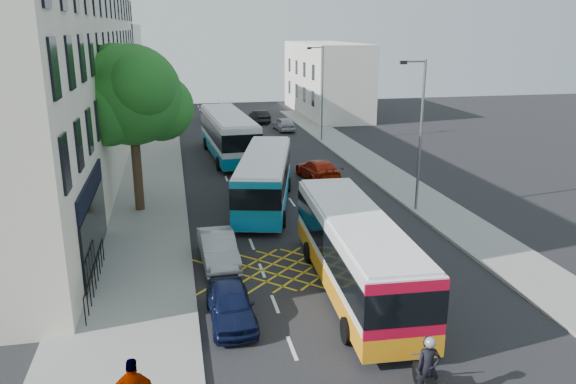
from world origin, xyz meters
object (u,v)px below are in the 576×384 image
bus_far (228,134)px  red_hatchback (318,170)px  distant_car_grey (217,114)px  distant_car_dark (260,116)px  bus_mid (265,179)px  parked_car_blue (231,304)px  lamp_far (321,89)px  parked_car_silver (218,248)px  lamp_near (419,128)px  street_tree (131,96)px  distant_car_silver (284,124)px  motorbike (428,371)px  bus_near (355,252)px

bus_far → red_hatchback: (5.08, -7.99, -1.10)m
distant_car_grey → distant_car_dark: (4.29, -2.16, -0.03)m
bus_mid → bus_far: (-0.74, 12.75, 0.21)m
parked_car_blue → lamp_far: bearing=68.3°
parked_car_blue → red_hatchback: size_ratio=0.80×
parked_car_blue → distant_car_dark: 41.67m
red_hatchback → distant_car_grey: (-4.50, 25.80, -0.00)m
lamp_far → parked_car_silver: bearing=-114.1°
lamp_near → bus_far: (-8.56, 15.45, -2.83)m
bus_far → distant_car_dark: (4.87, 15.65, -1.13)m
lamp_near → distant_car_dark: 31.57m
street_tree → distant_car_grey: (6.72, 30.30, -5.61)m
lamp_near → parked_car_blue: lamp_near is taller
street_tree → lamp_far: bearing=49.2°
street_tree → lamp_near: (14.71, -2.97, -1.68)m
bus_far → lamp_far: bearing=24.6°
red_hatchback → distant_car_silver: size_ratio=1.20×
parked_car_silver → bus_mid: bearing=63.8°
street_tree → bus_mid: size_ratio=0.81×
bus_far → distant_car_grey: (0.58, 17.81, -1.10)m
parked_car_silver → distant_car_silver: parked_car_silver is taller
motorbike → distant_car_dark: 46.42m
lamp_near → bus_near: lamp_near is taller
bus_mid → distant_car_silver: bus_mid is taller
lamp_near → motorbike: lamp_near is taller
distant_car_silver → red_hatchback: bearing=82.6°
lamp_near → bus_near: bearing=-126.1°
street_tree → bus_near: (8.49, -11.48, -4.69)m
lamp_far → bus_far: 10.10m
bus_mid → distant_car_dark: bus_mid is taller
bus_near → distant_car_silver: size_ratio=2.77×
bus_near → street_tree: bearing=129.2°
motorbike → parked_car_silver: bearing=122.0°
lamp_far → distant_car_grey: size_ratio=1.63×
bus_near → distant_car_grey: 41.83m
lamp_near → lamp_far: 20.00m
parked_car_blue → distant_car_grey: 43.28m
bus_near → distant_car_dark: (2.52, 39.62, -0.94)m
motorbike → bus_near: bearing=96.1°
distant_car_dark → distant_car_grey: bearing=-33.0°
parked_car_blue → distant_car_silver: 36.91m
red_hatchback → distant_car_silver: bearing=-99.9°
bus_near → parked_car_silver: size_ratio=2.67×
bus_mid → red_hatchback: 6.50m
lamp_far → parked_car_blue: bearing=-110.4°
distant_car_dark → bus_mid: bearing=75.5°
bus_far → distant_car_grey: bearing=84.8°
lamp_near → distant_car_dark: (-3.70, 31.10, -3.96)m
lamp_near → distant_car_dark: bearing=96.8°
street_tree → bus_far: 14.63m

